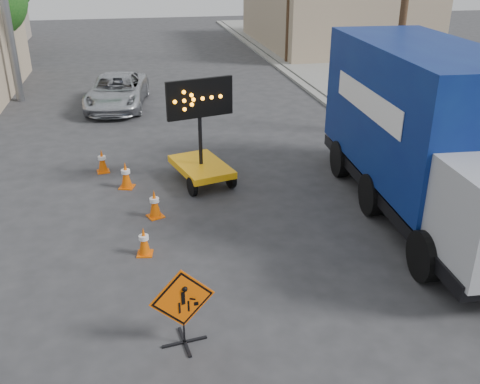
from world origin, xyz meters
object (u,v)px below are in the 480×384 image
object	(u,v)px
pickup_truck	(117,91)
arrow_board	(201,160)
construction_sign	(183,305)
box_truck	(425,143)

from	to	relation	value
pickup_truck	arrow_board	bearing A→B (deg)	-66.89
construction_sign	pickup_truck	distance (m)	16.22
construction_sign	arrow_board	xyz separation A→B (m)	(1.27, 7.13, -0.12)
construction_sign	box_truck	xyz separation A→B (m)	(6.62, 4.03, 1.12)
arrow_board	pickup_truck	size ratio (longest dim) A/B	0.61
pickup_truck	box_truck	bearing A→B (deg)	-49.47
arrow_board	pickup_truck	distance (m)	9.38
construction_sign	box_truck	size ratio (longest dim) A/B	0.17
construction_sign	pickup_truck	xyz separation A→B (m)	(-1.22, 16.17, -0.10)
construction_sign	pickup_truck	size ratio (longest dim) A/B	0.30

